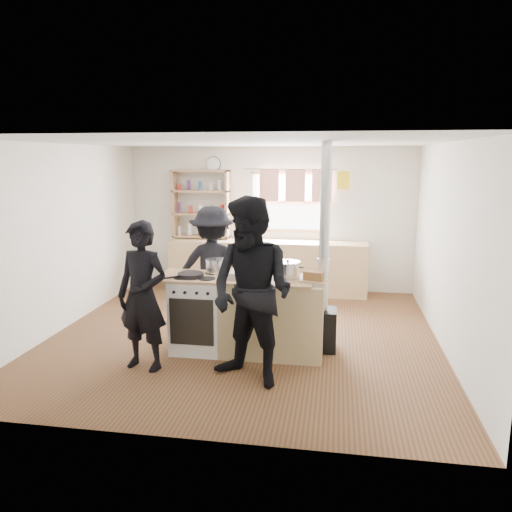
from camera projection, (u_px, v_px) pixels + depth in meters
The scene contains 14 objects.
ground at pixel (244, 336), 6.60m from camera, with size 5.00×5.00×0.01m, color brown.
back_counter at pixel (267, 267), 8.66m from camera, with size 3.40×0.55×0.90m, color #D3B17F.
shelving_unit at pixel (201, 204), 8.76m from camera, with size 1.00×0.28×1.20m.
thermos at pixel (326, 233), 8.38m from camera, with size 0.10×0.10×0.33m, color silver.
cooking_island at pixel (247, 315), 5.95m from camera, with size 1.97×0.64×0.93m.
skillet_greens at pixel (191, 275), 5.87m from camera, with size 0.43×0.43×0.05m.
roast_tray at pixel (238, 274), 5.84m from camera, with size 0.36×0.30×0.08m.
stockpot_stove at pixel (216, 266), 6.08m from camera, with size 0.24×0.24×0.19m.
stockpot_counter at pixel (288, 270), 5.82m from camera, with size 0.30×0.30×0.22m.
bread_board at pixel (314, 278), 5.64m from camera, with size 0.32×0.27×0.12m.
flue_heater at pixel (323, 298), 6.01m from camera, with size 0.35×0.35×2.50m.
person_near_left at pixel (143, 296), 5.45m from camera, with size 0.60×0.40×1.66m, color black.
person_near_right at pixel (252, 292), 5.06m from camera, with size 0.95×0.74×1.94m, color black.
person_far at pixel (213, 267), 6.81m from camera, with size 1.08×0.62×1.67m, color black.
Camera 1 is at (1.17, -6.16, 2.32)m, focal length 35.00 mm.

